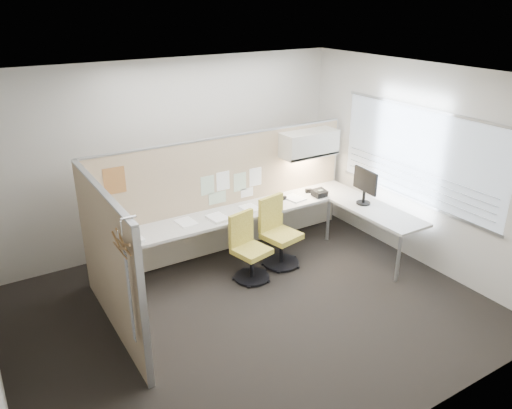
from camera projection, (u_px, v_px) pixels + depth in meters
floor at (250, 311)px, 6.14m from camera, size 5.50×4.50×0.01m
ceiling at (249, 79)px, 5.06m from camera, size 5.50×4.50×0.01m
wall_back at (171, 156)px, 7.37m from camera, size 5.50×0.02×2.80m
wall_front at (400, 303)px, 3.84m from camera, size 5.50×0.02×2.80m
wall_right at (418, 166)px, 6.94m from camera, size 0.02×4.50×2.80m
window_pane at (418, 156)px, 6.87m from camera, size 0.01×2.80×1.30m
partition_back at (225, 195)px, 7.33m from camera, size 4.10×0.06×1.75m
partition_left at (109, 263)px, 5.47m from camera, size 0.06×2.20×1.75m
desk at (264, 218)px, 7.24m from camera, size 4.00×2.07×0.73m
overhead_bin at (309, 144)px, 7.57m from camera, size 0.90×0.36×0.38m
task_light_strip at (308, 157)px, 7.65m from camera, size 0.60×0.06×0.02m
pinned_papers at (231, 185)px, 7.28m from camera, size 1.01×0.00×0.47m
poster at (115, 181)px, 6.31m from camera, size 0.28×0.00×0.35m
chair_left at (248, 249)px, 6.71m from camera, size 0.51×0.53×0.91m
chair_right at (278, 234)px, 7.07m from camera, size 0.54×0.56×0.98m
monitor at (365, 184)px, 7.28m from camera, size 0.21×0.51×0.53m
phone at (319, 193)px, 7.66m from camera, size 0.21×0.20×0.12m
stapler at (283, 199)px, 7.53m from camera, size 0.15×0.07×0.05m
tape_dispenser at (309, 191)px, 7.81m from camera, size 0.12×0.09×0.06m
coat_hook at (123, 255)px, 4.49m from camera, size 0.18×0.42×1.27m
paper_stack_0 at (132, 238)px, 6.31m from camera, size 0.25×0.31×0.03m
paper_stack_1 at (186, 222)px, 6.78m from camera, size 0.25×0.32×0.02m
paper_stack_2 at (218, 218)px, 6.88m from camera, size 0.26×0.32×0.04m
paper_stack_3 at (250, 208)px, 7.23m from camera, size 0.25×0.31×0.02m
paper_stack_4 at (294, 198)px, 7.58m from camera, size 0.27×0.33×0.02m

